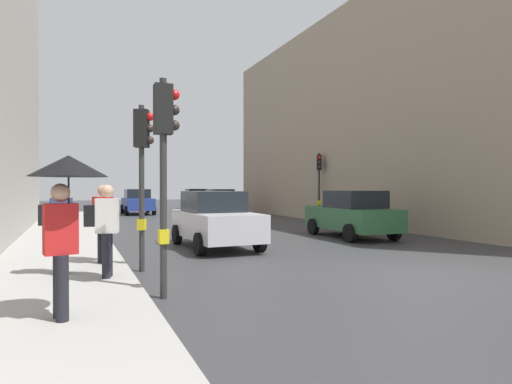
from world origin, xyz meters
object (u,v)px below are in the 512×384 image
pedestrian_with_black_backpack (105,225)px  pedestrian_in_red_jacket (103,220)px  car_white_compact (196,199)px  pedestrian_with_umbrella (66,190)px  car_silver_hatchback (215,219)px  car_red_sedan (219,202)px  traffic_light_near_right (143,157)px  car_green_estate (352,214)px  traffic_light_near_left (165,147)px  traffic_light_mid_street (319,174)px  car_blue_van (138,202)px  pedestrian_with_grey_backpack (59,224)px

pedestrian_with_black_backpack → pedestrian_in_red_jacket: same height
car_white_compact → pedestrian_with_umbrella: pedestrian_with_umbrella is taller
car_silver_hatchback → car_white_compact: 24.38m
car_red_sedan → traffic_light_near_right: bearing=-112.7°
car_white_compact → car_green_estate: bearing=-90.3°
traffic_light_near_left → car_green_estate: traffic_light_near_left is taller
traffic_light_mid_street → pedestrian_with_umbrella: bearing=-131.1°
car_silver_hatchback → pedestrian_with_black_backpack: pedestrian_with_black_backpack is taller
car_red_sedan → car_white_compact: same height
car_green_estate → pedestrian_with_umbrella: 12.26m
car_red_sedan → car_silver_hatchback: same height
car_red_sedan → pedestrian_with_black_backpack: pedestrian_with_black_backpack is taller
traffic_light_mid_street → pedestrian_with_black_backpack: traffic_light_mid_street is taller
car_blue_van → pedestrian_with_black_backpack: size_ratio=2.37×
traffic_light_near_left → car_red_sedan: size_ratio=0.86×
car_blue_van → pedestrian_with_grey_backpack: 22.41m
car_silver_hatchback → car_green_estate: 5.61m
traffic_light_mid_street → pedestrian_with_black_backpack: bearing=-135.2°
car_silver_hatchback → pedestrian_with_black_backpack: 5.52m
traffic_light_near_left → car_green_estate: bearing=37.2°
traffic_light_near_left → pedestrian_with_black_backpack: (-0.88, 1.38, -1.40)m
traffic_light_mid_street → pedestrian_with_black_backpack: 16.73m
car_red_sedan → pedestrian_in_red_jacket: (-8.79, -18.61, 0.25)m
car_red_sedan → car_silver_hatchback: (-5.33, -15.99, 0.00)m
traffic_light_near_left → traffic_light_mid_street: bearing=50.2°
pedestrian_with_umbrella → car_red_sedan: bearing=67.4°
car_silver_hatchback → pedestrian_with_umbrella: pedestrian_with_umbrella is taller
traffic_light_mid_street → pedestrian_in_red_jacket: (-11.77, -10.13, -1.46)m
traffic_light_near_left → pedestrian_in_red_jacket: traffic_light_near_left is taller
traffic_light_mid_street → car_green_estate: 7.62m
car_blue_van → car_silver_hatchback: bearing=-90.2°
car_red_sedan → traffic_light_mid_street: bearing=-70.6°
traffic_light_mid_street → car_white_compact: (-2.60, 16.19, -1.71)m
traffic_light_near_left → pedestrian_with_umbrella: 2.04m
traffic_light_mid_street → traffic_light_near_left: bearing=-129.8°
traffic_light_mid_street → pedestrian_in_red_jacket: 15.60m
traffic_light_near_left → pedestrian_with_black_backpack: size_ratio=2.10×
traffic_light_near_left → car_green_estate: size_ratio=0.87×
traffic_light_near_left → pedestrian_with_grey_backpack: size_ratio=2.10×
car_green_estate → pedestrian_with_grey_backpack: bearing=-157.0°
car_red_sedan → pedestrian_with_black_backpack: size_ratio=2.44×
car_blue_van → car_white_compact: same height
pedestrian_with_umbrella → traffic_light_near_right: bearing=67.8°
traffic_light_mid_street → pedestrian_with_grey_backpack: size_ratio=2.12×
car_red_sedan → pedestrian_in_red_jacket: 20.58m
traffic_light_mid_street → car_green_estate: size_ratio=0.88×
car_red_sedan → car_blue_van: same height
traffic_light_near_left → pedestrian_with_umbrella: size_ratio=1.74×
traffic_light_near_right → car_red_sedan: (7.98, 19.08, -1.68)m
traffic_light_near_right → pedestrian_with_black_backpack: 2.01m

